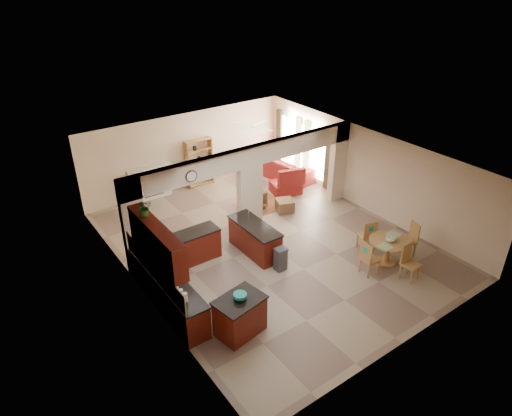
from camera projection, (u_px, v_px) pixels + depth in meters
floor at (269, 243)px, 13.79m from camera, size 10.00×10.00×0.00m
ceiling at (270, 157)px, 12.44m from camera, size 10.00×10.00×0.00m
wall_back at (188, 150)px, 16.69m from camera, size 8.00×0.00×8.00m
wall_front at (413, 294)px, 9.54m from camera, size 8.00×0.00×8.00m
wall_left at (138, 247)px, 11.08m from camera, size 0.00×10.00×10.00m
wall_right at (366, 170)px, 15.15m from camera, size 0.00×10.00×10.00m
partition_left_pier at (134, 226)px, 11.95m from camera, size 0.60×0.25×2.80m
partition_center_pier at (250, 199)px, 13.97m from camera, size 0.80×0.25×2.20m
partition_right_pier at (338, 162)px, 15.71m from camera, size 0.60×0.25×2.80m
partition_header at (250, 156)px, 13.30m from camera, size 8.00×0.25×0.60m
kitchen_counter at (174, 273)px, 11.73m from camera, size 2.52×3.29×1.48m
upper_cabinets at (157, 242)px, 10.35m from camera, size 0.35×2.40×0.90m
peninsula at (255, 239)px, 13.18m from camera, size 0.70×1.85×0.91m
wall_clock at (191, 176)px, 12.20m from camera, size 0.34×0.03×0.34m
rug at (260, 206)px, 15.90m from camera, size 1.60×1.30×0.01m
fireplace at (151, 182)px, 16.13m from camera, size 1.60×0.35×1.20m
shelving_unit at (199, 162)px, 16.98m from camera, size 1.00×0.32×1.80m
window_a at (318, 155)px, 16.87m from camera, size 0.02×0.90×1.90m
window_b at (289, 141)px, 18.09m from camera, size 0.02×0.90×1.90m
glazed_door at (303, 151)px, 17.55m from camera, size 0.02×0.70×2.10m
drape_a_left at (328, 160)px, 16.42m from camera, size 0.10×0.28×2.30m
drape_a_right at (306, 150)px, 17.28m from camera, size 0.10×0.28×2.30m
drape_b_left at (298, 146)px, 17.64m from camera, size 0.10×0.28×2.30m
drape_b_right at (279, 137)px, 18.50m from camera, size 0.10×0.28×2.30m
ceiling_fan at (252, 127)px, 15.46m from camera, size 1.00×1.00×0.10m
kitchen_island at (240, 316)px, 10.31m from camera, size 1.21×0.96×0.95m
teal_bowl at (240, 296)px, 10.06m from camera, size 0.30×0.30×0.14m
trash_can at (281, 260)px, 12.49m from camera, size 0.30×0.26×0.63m
dining_table at (388, 248)px, 12.69m from camera, size 1.09×1.09×0.74m
fruit_bowl at (391, 239)px, 12.51m from camera, size 0.27×0.27×0.14m
sofa at (280, 166)px, 17.90m from camera, size 2.95×1.41×0.83m
chaise at (285, 187)px, 16.72m from camera, size 1.20×1.08×0.41m
armchair at (253, 199)px, 15.64m from camera, size 0.73×0.75×0.66m
ottoman at (285, 205)px, 15.50m from camera, size 0.72×0.72×0.40m
plant at (144, 208)px, 10.41m from camera, size 0.40×0.36×0.40m
chair_north at (368, 235)px, 13.19m from camera, size 0.54×0.54×1.02m
chair_east at (410, 238)px, 13.04m from camera, size 0.53×0.53×1.02m
chair_south at (409, 260)px, 12.08m from camera, size 0.45×0.45×1.02m
chair_west at (368, 257)px, 12.19m from camera, size 0.45×0.45×1.02m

